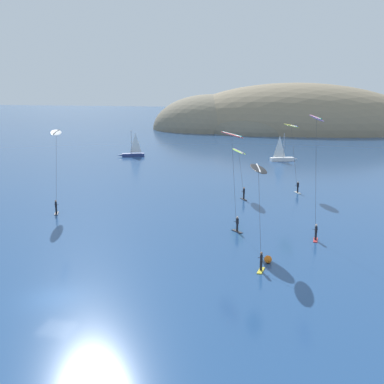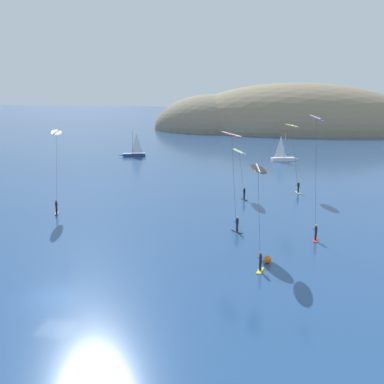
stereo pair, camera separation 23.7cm
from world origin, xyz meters
name	(u,v)px [view 1 (the left image)]	position (x,y,z in m)	size (l,w,h in m)	color
ground_plane	(55,298)	(0.00, 0.00, 0.00)	(600.00, 600.00, 0.00)	navy
headland_island	(286,130)	(14.19, 140.09, 0.00)	(92.60, 51.51, 31.77)	#6B6656
sailboat_near	(132,154)	(-17.49, 68.67, 0.64)	(5.87, 3.00, 5.70)	navy
sailboat_far	(283,158)	(14.94, 69.48, 0.64)	(5.85, 3.11, 5.70)	white
kitesurfer_white	(56,138)	(-12.44, 25.46, 8.75)	(3.56, 7.87, 9.76)	#2D2D33
kitesurfer_red	(232,141)	(10.40, 20.68, 9.48)	(4.02, 5.61, 10.49)	#2D2D33
kitesurfer_pink	(316,128)	(19.00, 20.45, 11.04)	(2.01, 6.37, 12.43)	red
kitesurfer_black	(259,176)	(13.81, 13.41, 7.23)	(2.28, 8.63, 8.15)	yellow
kitesurfer_lime	(239,155)	(9.41, 36.76, 5.75)	(3.31, 6.74, 6.48)	#2D2D33
kitesurfer_yellow	(292,131)	(16.50, 42.32, 8.70)	(3.50, 6.32, 9.74)	silver
marker_buoy	(268,259)	(15.05, 10.38, 0.35)	(0.70, 0.70, 0.70)	orange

